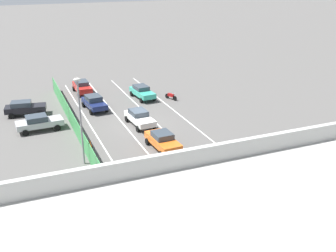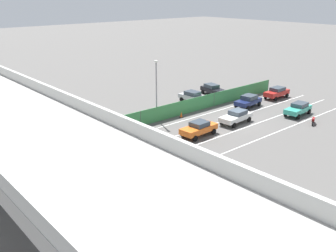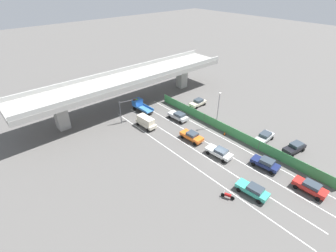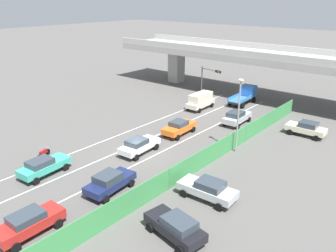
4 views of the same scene
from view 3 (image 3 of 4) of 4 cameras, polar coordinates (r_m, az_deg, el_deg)
name	(u,v)px [view 3 (image 3 of 4)]	position (r m, az deg, el deg)	size (l,w,h in m)	color
ground_plane	(219,157)	(43.61, 11.60, -6.96)	(300.00, 300.00, 0.00)	#565451
lane_line_left_edge	(185,160)	(42.19, 3.83, -7.77)	(0.14, 42.51, 0.01)	silver
lane_line_mid_left	(198,152)	(44.13, 6.95, -5.93)	(0.14, 42.51, 0.01)	silver
lane_line_mid_right	(211,145)	(46.23, 9.79, -4.24)	(0.14, 42.51, 0.01)	silver
lane_line_right_edge	(223,138)	(48.47, 12.36, -2.70)	(0.14, 42.51, 0.01)	silver
elevated_overpass	(130,81)	(57.97, -8.70, 10.21)	(50.98, 8.84, 7.66)	#A09E99
green_fence	(229,130)	(49.26, 13.81, -0.99)	(0.10, 38.61, 1.88)	#3D8E4C
car_taxi_orange	(192,136)	(46.55, 5.44, -2.26)	(2.21, 4.64, 1.63)	orange
car_taxi_teal	(253,190)	(37.82, 18.81, -13.61)	(2.28, 4.69, 1.58)	teal
car_sedan_red	(310,187)	(41.46, 29.73, -11.97)	(2.04, 4.51, 1.65)	red
car_van_cream	(146,121)	(50.32, -5.07, 1.06)	(2.15, 4.82, 2.24)	beige
car_sedan_navy	(266,163)	(43.02, 21.42, -7.88)	(2.40, 4.52, 1.65)	navy
car_sedan_silver	(178,116)	(52.86, 2.37, 2.34)	(2.26, 4.65, 1.66)	#B7BABC
car_hatchback_white	(219,152)	(43.25, 11.64, -5.86)	(2.29, 4.72, 1.57)	silver
flatbed_truck_blue	(140,105)	(56.87, -6.43, 4.76)	(2.49, 5.50, 2.43)	black
motorcycle	(228,196)	(36.70, 13.47, -15.20)	(0.94, 1.83, 0.93)	black
parked_sedan_dark	(295,147)	(48.66, 26.96, -4.35)	(4.60, 2.49, 1.64)	black
parked_wagon_silver	(264,137)	(49.43, 21.16, -2.31)	(4.69, 2.25, 1.61)	#B2B5B7
parked_sedan_cream	(198,102)	(58.95, 6.86, 5.37)	(4.31, 2.11, 1.66)	beige
traffic_light	(127,106)	(51.54, -9.40, 4.48)	(3.87, 1.17, 4.99)	#47474C
street_lamp	(218,107)	(49.64, 11.42, 4.36)	(0.60, 0.36, 7.51)	gray
traffic_cone	(225,133)	(49.29, 12.82, -1.64)	(0.47, 0.47, 0.74)	orange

